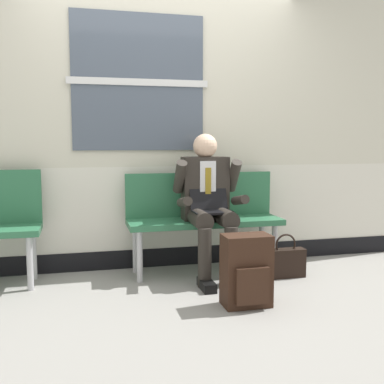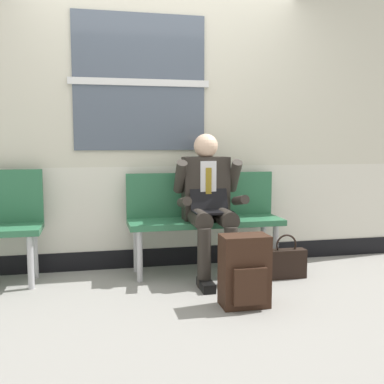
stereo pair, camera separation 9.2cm
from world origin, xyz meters
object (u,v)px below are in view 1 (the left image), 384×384
bench_with_person (203,213)px  handbag (285,262)px  backpack (247,271)px  person_seated (209,201)px

bench_with_person → handbag: 0.84m
backpack → handbag: 0.81m
bench_with_person → handbag: bench_with_person is taller
bench_with_person → person_seated: person_seated is taller
person_seated → backpack: (0.07, -0.75, -0.40)m
bench_with_person → backpack: bench_with_person is taller
backpack → handbag: (0.56, 0.57, -0.12)m
bench_with_person → backpack: (0.07, -0.95, -0.28)m
backpack → handbag: backpack is taller
person_seated → backpack: size_ratio=2.40×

